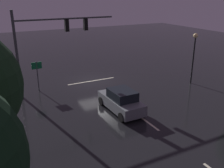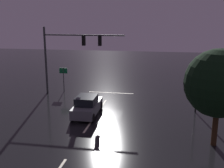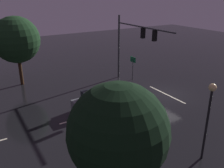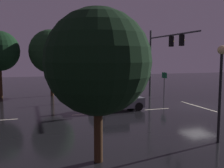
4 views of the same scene
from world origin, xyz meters
name	(u,v)px [view 2 (image 2 of 4)]	position (x,y,z in m)	size (l,w,h in m)	color
ground_plane	(111,93)	(0.00, 0.00, 0.00)	(80.00, 80.00, 0.00)	black
traffic_signal_assembly	(69,49)	(4.22, 1.20, 4.95)	(8.69, 0.47, 7.19)	#383A3D
lane_dash_far	(104,103)	(0.00, 4.00, 0.00)	(2.20, 0.16, 0.01)	beige
lane_dash_mid	(88,127)	(0.00, 10.00, 0.00)	(2.20, 0.16, 0.01)	beige
stop_bar	(111,93)	(0.00, 0.01, 0.00)	(5.00, 0.16, 0.01)	beige
car_approaching	(87,106)	(0.73, 7.36, 0.80)	(1.95, 4.39, 1.70)	slate
street_lamp_left_kerb	(198,74)	(-8.45, 5.05, 3.44)	(0.44, 0.44, 4.89)	black
route_sign	(63,74)	(5.33, 0.33, 1.97)	(0.90, 0.09, 2.73)	#383A3D
tree_left_far	(219,83)	(-8.85, 11.44, 4.12)	(4.31, 4.31, 6.29)	#382314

